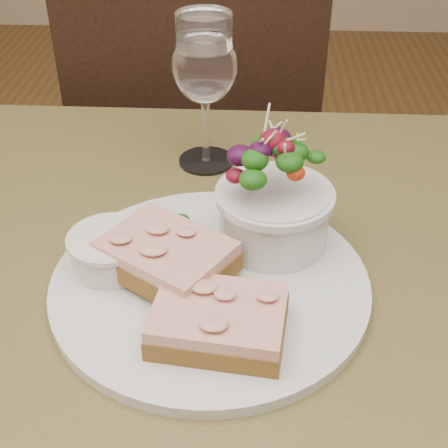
# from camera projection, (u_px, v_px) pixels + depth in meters

# --- Properties ---
(cafe_table) EXTENTS (0.80, 0.80, 0.75)m
(cafe_table) POSITION_uv_depth(u_px,v_px,m) (204.00, 365.00, 0.65)
(cafe_table) COLOR #433E1C
(cafe_table) RESTS_ON ground
(chair_far) EXTENTS (0.46, 0.46, 0.90)m
(chair_far) POSITION_uv_depth(u_px,v_px,m) (198.00, 241.00, 1.41)
(chair_far) COLOR black
(chair_far) RESTS_ON ground
(dinner_plate) EXTENTS (0.30, 0.30, 0.01)m
(dinner_plate) POSITION_uv_depth(u_px,v_px,m) (210.00, 283.00, 0.60)
(dinner_plate) COLOR silver
(dinner_plate) RESTS_ON cafe_table
(sandwich_front) EXTENTS (0.12, 0.10, 0.03)m
(sandwich_front) POSITION_uv_depth(u_px,v_px,m) (219.00, 321.00, 0.53)
(sandwich_front) COLOR #4E3115
(sandwich_front) RESTS_ON dinner_plate
(sandwich_back) EXTENTS (0.14, 0.13, 0.03)m
(sandwich_back) POSITION_uv_depth(u_px,v_px,m) (167.00, 256.00, 0.58)
(sandwich_back) COLOR #4E3115
(sandwich_back) RESTS_ON dinner_plate
(ramekin) EXTENTS (0.07, 0.07, 0.04)m
(ramekin) POSITION_uv_depth(u_px,v_px,m) (110.00, 250.00, 0.60)
(ramekin) COLOR silver
(ramekin) RESTS_ON dinner_plate
(salad_bowl) EXTENTS (0.11, 0.11, 0.13)m
(salad_bowl) POSITION_uv_depth(u_px,v_px,m) (275.00, 192.00, 0.61)
(salad_bowl) COLOR silver
(salad_bowl) RESTS_ON dinner_plate
(garnish) EXTENTS (0.05, 0.04, 0.02)m
(garnish) POSITION_uv_depth(u_px,v_px,m) (167.00, 222.00, 0.66)
(garnish) COLOR #0A3609
(garnish) RESTS_ON dinner_plate
(wine_glass) EXTENTS (0.08, 0.08, 0.18)m
(wine_glass) POSITION_uv_depth(u_px,v_px,m) (205.00, 70.00, 0.72)
(wine_glass) COLOR white
(wine_glass) RESTS_ON cafe_table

